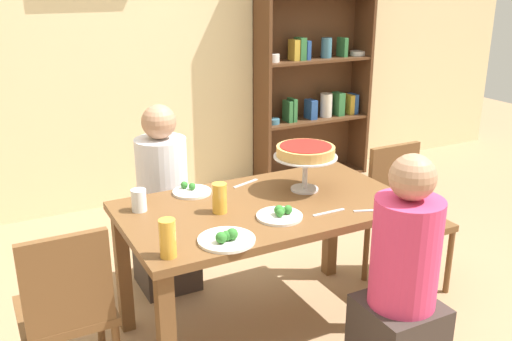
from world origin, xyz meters
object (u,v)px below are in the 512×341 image
beer_glass_amber_tall (220,198)px  beer_glass_amber_short (168,238)px  bookshelf (313,55)px  salad_plate_near_diner (191,191)px  dining_table (265,222)px  water_glass_clear_near (139,200)px  diner_far_left (164,212)px  chair_head_west (67,308)px  salad_plate_spare (280,214)px  cutlery_fork_near (371,210)px  chair_head_east (403,210)px  cutlery_knife_near (246,183)px  cutlery_fork_far (329,212)px  diner_near_right (401,295)px  deep_dish_pizza_stand (306,154)px  salad_plate_far_diner (227,238)px

beer_glass_amber_tall → beer_glass_amber_short: size_ratio=0.90×
bookshelf → beer_glass_amber_short: 3.22m
salad_plate_near_diner → dining_table: bearing=-49.2°
beer_glass_amber_tall → water_glass_clear_near: bearing=149.5°
diner_far_left → beer_glass_amber_tall: diner_far_left is taller
chair_head_west → beer_glass_amber_tall: size_ratio=5.81×
water_glass_clear_near → beer_glass_amber_tall: bearing=-30.5°
water_glass_clear_near → bookshelf: bearing=39.8°
salad_plate_spare → cutlery_fork_near: size_ratio=1.24×
chair_head_east → beer_glass_amber_tall: bearing=2.6°
beer_glass_amber_tall → salad_plate_spare: bearing=-39.7°
chair_head_west → beer_glass_amber_tall: beer_glass_amber_tall is taller
beer_glass_amber_tall → cutlery_knife_near: bearing=45.9°
dining_table → bookshelf: 2.61m
bookshelf → cutlery_knife_near: bearing=-131.9°
chair_head_east → cutlery_fork_far: chair_head_east is taller
beer_glass_amber_tall → diner_near_right: bearing=-50.5°
water_glass_clear_near → cutlery_fork_far: size_ratio=0.62×
diner_far_left → deep_dish_pizza_stand: 0.97m
beer_glass_amber_short → cutlery_fork_near: (1.05, -0.01, -0.08)m
salad_plate_spare → cutlery_fork_near: (0.44, -0.14, -0.01)m
cutlery_fork_near → cutlery_fork_far: same height
diner_far_left → salad_plate_near_diner: bearing=5.8°
water_glass_clear_near → cutlery_fork_near: (1.02, -0.53, -0.05)m
diner_near_right → chair_head_west: 1.47m
bookshelf → diner_near_right: size_ratio=1.92×
beer_glass_amber_short → cutlery_fork_near: beer_glass_amber_short is taller
bookshelf → water_glass_clear_near: bearing=-140.2°
salad_plate_far_diner → salad_plate_spare: size_ratio=1.14×
salad_plate_far_diner → salad_plate_near_diner: bearing=82.8°
bookshelf → diner_near_right: 3.05m
diner_far_left → water_glass_clear_near: 0.64m
beer_glass_amber_short → bookshelf: bearing=46.6°
beer_glass_amber_short → cutlery_fork_far: 0.85m
cutlery_fork_far → cutlery_fork_near: bearing=-21.3°
water_glass_clear_near → diner_far_left: bearing=60.3°
salad_plate_far_diner → cutlery_fork_near: bearing=-1.3°
salad_plate_far_diner → cutlery_knife_near: (0.40, 0.61, -0.01)m
salad_plate_far_diner → salad_plate_spare: 0.36m
deep_dish_pizza_stand → cutlery_fork_far: bearing=-100.7°
cutlery_knife_near → cutlery_fork_far: 0.58m
water_glass_clear_near → cutlery_fork_near: 1.15m
deep_dish_pizza_stand → water_glass_clear_near: 0.90m
deep_dish_pizza_stand → diner_near_right: bearing=-87.0°
salad_plate_spare → cutlery_fork_far: salad_plate_spare is taller
salad_plate_spare → bookshelf: bearing=54.1°
salad_plate_near_diner → beer_glass_amber_short: bearing=-118.8°
chair_head_west → beer_glass_amber_tall: (0.77, 0.10, 0.33)m
chair_head_east → salad_plate_far_diner: (-1.34, -0.37, 0.27)m
salad_plate_near_diner → cutlery_knife_near: bearing=-1.7°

